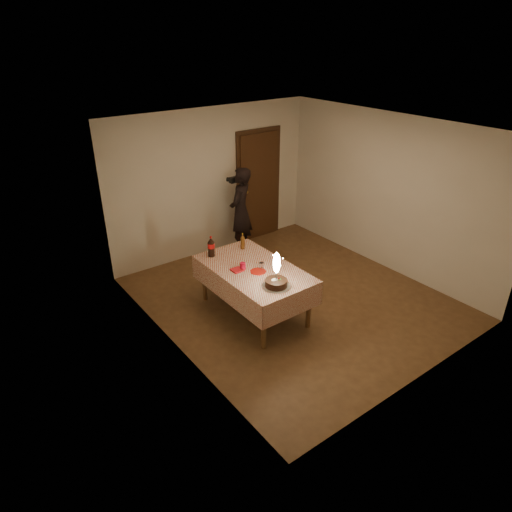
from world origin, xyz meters
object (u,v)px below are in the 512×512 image
object	(u,v)px
red_plate	(258,271)
cola_bottle	(211,247)
clear_cup	(261,266)
amber_bottle_right	(243,241)
red_cup	(243,266)
dining_table	(254,274)
birthday_cake	(276,279)
photographer	(241,211)

from	to	relation	value
red_plate	cola_bottle	world-z (taller)	cola_bottle
clear_cup	cola_bottle	world-z (taller)	cola_bottle
red_plate	clear_cup	distance (m)	0.11
red_plate	cola_bottle	xyz separation A→B (m)	(-0.26, 0.80, 0.15)
red_plate	amber_bottle_right	world-z (taller)	amber_bottle_right
red_cup	clear_cup	world-z (taller)	red_cup
dining_table	red_cup	xyz separation A→B (m)	(-0.14, 0.06, 0.15)
birthday_cake	photographer	distance (m)	2.61
photographer	birthday_cake	bearing A→B (deg)	-114.73
cola_bottle	photographer	bearing A→B (deg)	40.57
clear_cup	cola_bottle	size ratio (longest dim) A/B	0.28
birthday_cake	cola_bottle	xyz separation A→B (m)	(-0.21, 1.25, 0.04)
clear_cup	cola_bottle	xyz separation A→B (m)	(-0.36, 0.75, 0.11)
clear_cup	photographer	bearing A→B (deg)	63.04
red_plate	photographer	bearing A→B (deg)	61.40
red_plate	clear_cup	world-z (taller)	clear_cup
dining_table	clear_cup	xyz separation A→B (m)	(0.08, -0.07, 0.14)
birthday_cake	cola_bottle	world-z (taller)	birthday_cake
dining_table	cola_bottle	distance (m)	0.77
birthday_cake	amber_bottle_right	size ratio (longest dim) A/B	1.92
birthday_cake	cola_bottle	size ratio (longest dim) A/B	1.54
cola_bottle	photographer	world-z (taller)	photographer
red_plate	photographer	xyz separation A→B (m)	(1.04, 1.92, 0.06)
red_plate	red_cup	world-z (taller)	red_cup
red_cup	clear_cup	size ratio (longest dim) A/B	1.11
birthday_cake	clear_cup	bearing A→B (deg)	74.23
dining_table	clear_cup	bearing A→B (deg)	-43.04
red_cup	amber_bottle_right	size ratio (longest dim) A/B	0.39
red_cup	cola_bottle	bearing A→B (deg)	102.27
red_plate	amber_bottle_right	size ratio (longest dim) A/B	0.86
clear_cup	amber_bottle_right	world-z (taller)	amber_bottle_right
birthday_cake	red_cup	bearing A→B (deg)	97.10
clear_cup	amber_bottle_right	distance (m)	0.71
dining_table	clear_cup	world-z (taller)	clear_cup
dining_table	birthday_cake	bearing A→B (deg)	-96.40
red_plate	amber_bottle_right	distance (m)	0.79
birthday_cake	clear_cup	xyz separation A→B (m)	(0.14, 0.50, -0.07)
clear_cup	birthday_cake	bearing A→B (deg)	-105.77
photographer	clear_cup	bearing A→B (deg)	-116.96
birthday_cake	photographer	world-z (taller)	photographer
red_cup	amber_bottle_right	xyz separation A→B (m)	(0.38, 0.55, 0.07)
birthday_cake	photographer	bearing A→B (deg)	65.27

